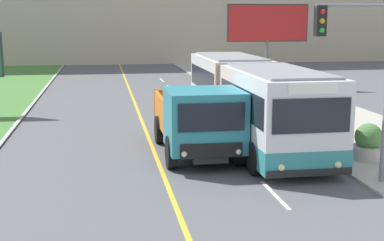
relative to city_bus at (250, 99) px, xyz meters
The scene contains 6 objects.
city_bus is the anchor object (origin of this frame).
dump_truck 3.85m from the city_bus, 131.29° to the right, with size 2.49×6.19×2.44m.
traffic_light_mast 6.94m from the city_bus, 77.70° to the right, with size 2.28×0.32×5.39m.
billboard_large 15.24m from the city_bus, 70.21° to the left, with size 5.46×0.24×5.59m.
planter_round_near 5.13m from the city_bus, 54.68° to the right, with size 1.13×1.13×1.19m.
planter_round_second 3.07m from the city_bus, 15.77° to the left, with size 1.16×1.16×1.18m.
Camera 1 is at (-1.71, -0.79, 4.66)m, focal length 50.00 mm.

